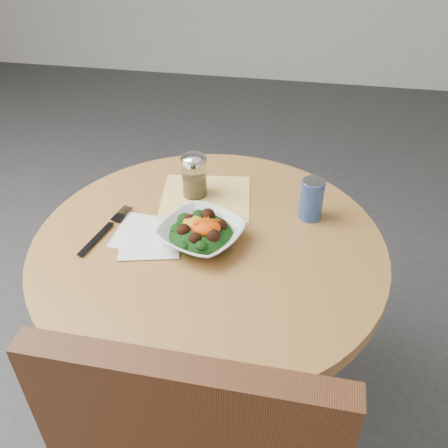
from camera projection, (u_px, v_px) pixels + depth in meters
The scene contains 8 objects.
ground at pixel (212, 409), 1.73m from camera, with size 6.00×6.00×0.00m, color #303133.
table at pixel (210, 297), 1.39m from camera, with size 0.90×0.90×0.75m.
cloth_napkin at pixel (206, 198), 1.42m from camera, with size 0.25×0.23×0.00m, color #FCAE0D.
paper_napkins at pixel (148, 236), 1.28m from camera, with size 0.19×0.20×0.00m.
salad_bowl at pixel (201, 233), 1.25m from camera, with size 0.26×0.26×0.07m.
fork at pixel (107, 228), 1.30m from camera, with size 0.08×0.22×0.00m.
spice_shaker at pixel (194, 175), 1.40m from camera, with size 0.07×0.07×0.13m.
beverage_can at pixel (312, 199), 1.32m from camera, with size 0.06×0.06×0.12m.
Camera 1 is at (0.20, -0.95, 1.56)m, focal length 40.00 mm.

